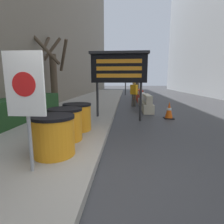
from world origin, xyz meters
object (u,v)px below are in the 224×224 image
at_px(barrel_drum_middle, 66,124).
at_px(traffic_cone_mid, 134,97).
at_px(traffic_light_near_curb, 126,69).
at_px(pedestrian_passerby, 136,87).
at_px(barrel_drum_foreground, 54,135).
at_px(jersey_barrier_red_striped, 140,96).
at_px(barrel_drum_back, 77,117).
at_px(jersey_barrier_orange_far, 138,94).
at_px(message_board, 119,68).
at_px(traffic_cone_near, 169,110).
at_px(pedestrian_worker, 134,92).
at_px(warning_sign, 25,92).
at_px(jersey_barrier_cream, 147,104).
at_px(jersey_barrier_white, 143,100).

height_order(barrel_drum_middle, traffic_cone_mid, barrel_drum_middle).
relative_size(traffic_light_near_curb, pedestrian_passerby, 2.30).
bearing_deg(barrel_drum_foreground, jersey_barrier_red_striped, 76.73).
bearing_deg(traffic_light_near_curb, barrel_drum_foreground, -94.51).
height_order(jersey_barrier_red_striped, pedestrian_passerby, pedestrian_passerby).
xyz_separation_m(barrel_drum_back, jersey_barrier_red_striped, (2.64, 9.21, -0.15)).
height_order(jersey_barrier_red_striped, traffic_cone_mid, jersey_barrier_red_striped).
bearing_deg(jersey_barrier_orange_far, barrel_drum_middle, -102.02).
xyz_separation_m(barrel_drum_foreground, traffic_cone_mid, (2.18, 12.48, -0.29)).
relative_size(message_board, traffic_cone_near, 3.73).
relative_size(traffic_light_near_curb, pedestrian_worker, 2.54).
bearing_deg(warning_sign, pedestrian_worker, 76.77).
bearing_deg(barrel_drum_back, jersey_barrier_red_striped, 74.02).
height_order(jersey_barrier_cream, jersey_barrier_red_striped, jersey_barrier_red_striped).
bearing_deg(traffic_cone_near, warning_sign, -123.81).
height_order(barrel_drum_foreground, pedestrian_worker, pedestrian_worker).
xyz_separation_m(jersey_barrier_white, pedestrian_worker, (-0.65, -0.65, 0.60)).
relative_size(jersey_barrier_orange_far, traffic_cone_near, 2.73).
distance_m(jersey_barrier_cream, jersey_barrier_orange_far, 7.19).
bearing_deg(message_board, pedestrian_worker, 79.03).
height_order(barrel_drum_middle, traffic_light_near_curb, traffic_light_near_curb).
height_order(message_board, traffic_light_near_curb, traffic_light_near_curb).
relative_size(barrel_drum_foreground, traffic_cone_mid, 1.48).
bearing_deg(barrel_drum_back, traffic_cone_near, 38.17).
height_order(traffic_cone_near, pedestrian_worker, pedestrian_worker).
bearing_deg(jersey_barrier_orange_far, jersey_barrier_cream, -90.00).
bearing_deg(traffic_light_near_curb, traffic_cone_near, -81.22).
bearing_deg(barrel_drum_middle, jersey_barrier_red_striped, 75.16).
bearing_deg(pedestrian_passerby, traffic_cone_mid, 100.99).
distance_m(jersey_barrier_cream, traffic_light_near_curb, 11.43).
relative_size(barrel_drum_middle, message_board, 0.30).
xyz_separation_m(traffic_cone_near, traffic_light_near_curb, (-1.99, 12.89, 2.64)).
height_order(traffic_light_near_curb, pedestrian_passerby, traffic_light_near_curb).
distance_m(barrel_drum_foreground, jersey_barrier_white, 9.18).
bearing_deg(warning_sign, traffic_cone_mid, 80.12).
xyz_separation_m(traffic_cone_near, pedestrian_worker, (-1.40, 3.63, 0.60)).
xyz_separation_m(traffic_light_near_curb, pedestrian_passerby, (1.01, -4.41, -1.94)).
height_order(barrel_drum_foreground, warning_sign, warning_sign).
xyz_separation_m(barrel_drum_back, traffic_cone_near, (3.39, 2.67, -0.20)).
bearing_deg(pedestrian_worker, warning_sign, -66.73).
xyz_separation_m(jersey_barrier_red_striped, pedestrian_worker, (-0.65, -2.91, 0.55)).
relative_size(jersey_barrier_white, jersey_barrier_orange_far, 1.00).
bearing_deg(message_board, pedestrian_passerby, 82.21).
distance_m(barrel_drum_back, jersey_barrier_white, 7.44).
bearing_deg(barrel_drum_middle, jersey_barrier_cream, 63.64).
bearing_deg(traffic_cone_mid, message_board, -96.87).
bearing_deg(traffic_cone_near, jersey_barrier_cream, 112.51).
bearing_deg(jersey_barrier_orange_far, jersey_barrier_red_striped, -90.00).
height_order(jersey_barrier_white, traffic_cone_near, jersey_barrier_white).
xyz_separation_m(barrel_drum_foreground, pedestrian_passerby, (2.38, 12.99, 0.50)).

